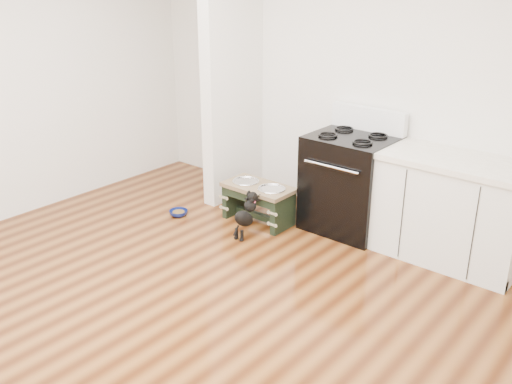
% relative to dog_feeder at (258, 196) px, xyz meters
% --- Properties ---
extents(ground, '(5.00, 5.00, 0.00)m').
position_rel_dog_feeder_xyz_m(ground, '(0.51, -1.71, -0.27)').
color(ground, '#411E0B').
rests_on(ground, ground).
extents(room_shell, '(5.00, 5.00, 5.00)m').
position_rel_dog_feeder_xyz_m(room_shell, '(0.51, -1.71, 1.35)').
color(room_shell, silver).
rests_on(room_shell, ground).
extents(partition_wall, '(0.15, 0.80, 2.70)m').
position_rel_dog_feeder_xyz_m(partition_wall, '(-0.67, 0.39, 1.08)').
color(partition_wall, silver).
rests_on(partition_wall, ground).
extents(oven_range, '(0.76, 0.69, 1.14)m').
position_rel_dog_feeder_xyz_m(oven_range, '(0.76, 0.45, 0.20)').
color(oven_range, black).
rests_on(oven_range, ground).
extents(cabinet_run, '(1.24, 0.64, 0.91)m').
position_rel_dog_feeder_xyz_m(cabinet_run, '(1.74, 0.47, 0.18)').
color(cabinet_run, silver).
rests_on(cabinet_run, ground).
extents(dog_feeder, '(0.70, 0.37, 0.40)m').
position_rel_dog_feeder_xyz_m(dog_feeder, '(0.00, 0.00, 0.00)').
color(dog_feeder, black).
rests_on(dog_feeder, ground).
extents(puppy, '(0.12, 0.36, 0.43)m').
position_rel_dog_feeder_xyz_m(puppy, '(0.12, -0.32, -0.04)').
color(puppy, black).
rests_on(puppy, ground).
extents(floor_bowl, '(0.19, 0.19, 0.06)m').
position_rel_dog_feeder_xyz_m(floor_bowl, '(-0.71, -0.41, -0.24)').
color(floor_bowl, '#0C1654').
rests_on(floor_bowl, ground).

